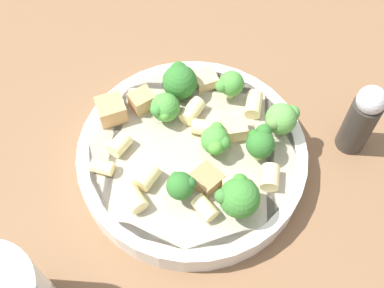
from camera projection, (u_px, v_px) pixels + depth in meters
name	position (u px, v px, depth m)	size (l,w,h in m)	color
ground_plane	(192.00, 164.00, 0.51)	(2.00, 2.00, 0.00)	brown
pasta_bowl	(192.00, 155.00, 0.49)	(0.23, 0.23, 0.03)	silver
broccoli_floret_0	(180.00, 80.00, 0.50)	(0.04, 0.04, 0.04)	#9EC175
broccoli_floret_1	(216.00, 140.00, 0.47)	(0.03, 0.03, 0.03)	#93B766
broccoli_floret_2	(260.00, 142.00, 0.46)	(0.03, 0.03, 0.04)	#9EC175
broccoli_floret_3	(164.00, 108.00, 0.49)	(0.03, 0.03, 0.03)	#9EC175
broccoli_floret_4	(230.00, 84.00, 0.50)	(0.03, 0.03, 0.03)	#93B766
broccoli_floret_5	(282.00, 119.00, 0.47)	(0.04, 0.03, 0.04)	#9EC175
broccoli_floret_6	(181.00, 186.00, 0.44)	(0.03, 0.03, 0.04)	#93B766
broccoli_floret_7	(239.00, 197.00, 0.43)	(0.04, 0.04, 0.05)	#9EC175
rigatoni_0	(205.00, 208.00, 0.44)	(0.02, 0.02, 0.02)	beige
rigatoni_1	(234.00, 183.00, 0.46)	(0.01, 0.01, 0.02)	beige
rigatoni_2	(192.00, 111.00, 0.50)	(0.02, 0.02, 0.03)	beige
rigatoni_3	(134.00, 199.00, 0.45)	(0.02, 0.02, 0.02)	beige
rigatoni_4	(254.00, 104.00, 0.50)	(0.02, 0.02, 0.03)	beige
rigatoni_5	(120.00, 145.00, 0.48)	(0.02, 0.02, 0.02)	beige
rigatoni_6	(102.00, 167.00, 0.47)	(0.01, 0.01, 0.02)	beige
rigatoni_7	(147.00, 177.00, 0.46)	(0.02, 0.02, 0.02)	beige
rigatoni_8	(270.00, 177.00, 0.46)	(0.02, 0.02, 0.02)	beige
rigatoni_9	(205.00, 128.00, 0.49)	(0.02, 0.02, 0.02)	beige
chicken_chunk_0	(234.00, 130.00, 0.48)	(0.02, 0.02, 0.02)	tan
chicken_chunk_1	(142.00, 101.00, 0.50)	(0.02, 0.02, 0.02)	tan
chicken_chunk_2	(110.00, 111.00, 0.49)	(0.03, 0.03, 0.02)	tan
chicken_chunk_3	(205.00, 79.00, 0.52)	(0.02, 0.02, 0.01)	tan
chicken_chunk_4	(206.00, 179.00, 0.46)	(0.03, 0.02, 0.01)	#A87A4C
pepper_shaker	(362.00, 119.00, 0.48)	(0.03, 0.03, 0.09)	#332D28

